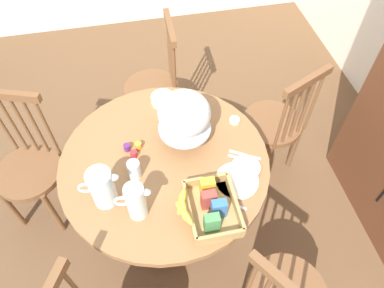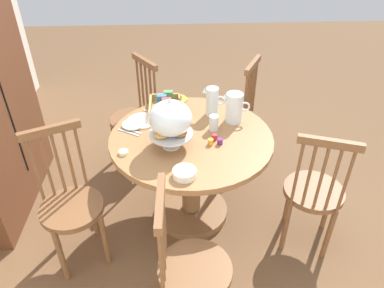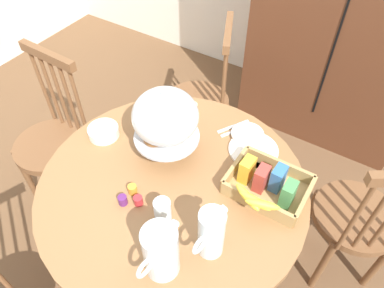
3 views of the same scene
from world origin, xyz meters
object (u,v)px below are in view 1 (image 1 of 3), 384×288
at_px(china_plate_large, 237,180).
at_px(dining_table, 167,183).
at_px(windsor_chair_near_window, 30,169).
at_px(orange_juice_pitcher, 103,189).
at_px(china_plate_small, 246,167).
at_px(butter_dish, 235,120).
at_px(pastry_stand_with_dome, 184,115).
at_px(cereal_basket, 209,207).
at_px(cereal_bowl, 163,99).
at_px(windsor_chair_host_seat, 155,88).
at_px(windsor_chair_far_side, 275,125).
at_px(drinking_glass, 134,170).
at_px(milk_pitcher, 136,202).

bearing_deg(china_plate_large, dining_table, -120.83).
height_order(windsor_chair_near_window, orange_juice_pitcher, windsor_chair_near_window).
bearing_deg(china_plate_small, windsor_chair_near_window, -110.39).
distance_m(dining_table, butter_dish, 0.53).
distance_m(china_plate_small, butter_dish, 0.33).
relative_size(windsor_chair_near_window, china_plate_small, 6.50).
bearing_deg(pastry_stand_with_dome, dining_table, -48.97).
xyz_separation_m(china_plate_large, china_plate_small, (-0.06, 0.07, 0.01)).
height_order(pastry_stand_with_dome, cereal_basket, pastry_stand_with_dome).
distance_m(china_plate_large, cereal_bowl, 0.68).
relative_size(windsor_chair_near_window, orange_juice_pitcher, 4.46).
xyz_separation_m(dining_table, orange_juice_pitcher, (0.17, -0.31, 0.33)).
height_order(windsor_chair_near_window, china_plate_large, windsor_chair_near_window).
bearing_deg(butter_dish, china_plate_large, -14.24).
distance_m(windsor_chair_near_window, butter_dish, 1.28).
bearing_deg(cereal_bowl, dining_table, -8.22).
height_order(windsor_chair_host_seat, pastry_stand_with_dome, pastry_stand_with_dome).
relative_size(cereal_basket, china_plate_large, 1.44).
bearing_deg(china_plate_large, pastry_stand_with_dome, -147.36).
bearing_deg(pastry_stand_with_dome, windsor_chair_host_seat, -173.52).
height_order(windsor_chair_far_side, drinking_glass, windsor_chair_far_side).
distance_m(windsor_chair_near_window, milk_pitcher, 0.94).
bearing_deg(drinking_glass, dining_table, 112.61).
relative_size(windsor_chair_far_side, milk_pitcher, 4.55).
bearing_deg(pastry_stand_with_dome, orange_juice_pitcher, -57.12).
distance_m(milk_pitcher, drinking_glass, 0.21).
bearing_deg(drinking_glass, china_plate_large, 74.65).
bearing_deg(windsor_chair_host_seat, china_plate_large, 15.26).
distance_m(cereal_basket, china_plate_small, 0.32).
relative_size(windsor_chair_near_window, pastry_stand_with_dome, 2.83).
bearing_deg(butter_dish, drinking_glass, -67.27).
height_order(windsor_chair_near_window, windsor_chair_far_side, same).
xyz_separation_m(pastry_stand_with_dome, cereal_bowl, (-0.31, -0.07, -0.18)).
xyz_separation_m(dining_table, windsor_chair_host_seat, (-0.85, 0.05, -0.05)).
xyz_separation_m(cereal_basket, china_plate_large, (-0.14, 0.18, -0.04)).
xyz_separation_m(dining_table, cereal_bowl, (-0.42, 0.06, 0.26)).
height_order(cereal_bowl, drinking_glass, drinking_glass).
bearing_deg(windsor_chair_host_seat, cereal_basket, 5.22).
xyz_separation_m(windsor_chair_near_window, cereal_basket, (0.65, 0.96, 0.33)).
height_order(milk_pitcher, drinking_glass, milk_pitcher).
bearing_deg(windsor_chair_far_side, orange_juice_pitcher, -65.29).
relative_size(windsor_chair_far_side, china_plate_small, 6.50).
height_order(dining_table, pastry_stand_with_dome, pastry_stand_with_dome).
relative_size(milk_pitcher, cereal_bowl, 1.53).
bearing_deg(windsor_chair_near_window, windsor_chair_far_side, 90.99).
height_order(orange_juice_pitcher, cereal_bowl, orange_juice_pitcher).
height_order(windsor_chair_host_seat, cereal_basket, windsor_chair_host_seat).
xyz_separation_m(china_plate_small, drinking_glass, (-0.07, -0.56, 0.04)).
bearing_deg(orange_juice_pitcher, dining_table, 118.81).
bearing_deg(pastry_stand_with_dome, china_plate_large, 32.64).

